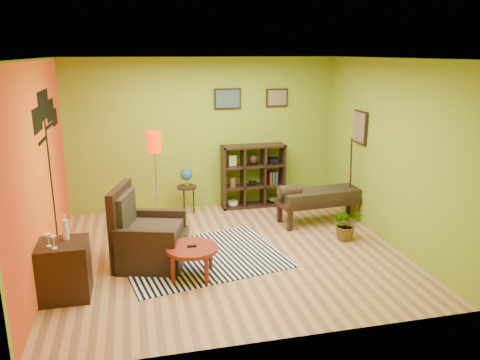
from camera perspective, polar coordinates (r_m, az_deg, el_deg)
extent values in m
plane|color=tan|center=(7.04, -1.34, -8.83)|extent=(5.00, 5.00, 0.00)
cube|color=#87A526|center=(8.76, -4.44, 5.57)|extent=(5.00, 0.04, 2.80)
cube|color=#87A526|center=(4.50, 4.48, -3.96)|extent=(5.00, 0.04, 2.80)
cube|color=#87A526|center=(6.57, -23.28, 1.04)|extent=(0.04, 4.50, 2.80)
cube|color=#87A526|center=(7.50, 17.67, 3.22)|extent=(0.04, 4.50, 2.80)
cube|color=white|center=(6.42, -1.50, 14.61)|extent=(5.00, 4.50, 0.04)
cube|color=#EB5D12|center=(6.57, -23.11, 1.05)|extent=(0.01, 4.45, 2.75)
cube|color=black|center=(7.17, -21.96, -0.59)|extent=(0.01, 0.14, 2.10)
cube|color=black|center=(6.50, -23.46, 6.72)|extent=(0.01, 0.65, 0.32)
cube|color=black|center=(7.02, -22.83, 8.42)|extent=(0.01, 0.85, 0.40)
cube|color=black|center=(7.52, -22.13, 7.88)|extent=(0.01, 0.70, 0.32)
cube|color=black|center=(7.89, -21.66, 7.12)|extent=(0.01, 0.50, 0.26)
cube|color=black|center=(8.73, -1.53, 9.87)|extent=(0.50, 0.03, 0.38)
cube|color=#4A6A63|center=(8.70, -1.50, 9.86)|extent=(0.44, 0.01, 0.32)
cube|color=black|center=(8.97, 4.51, 9.98)|extent=(0.42, 0.03, 0.34)
cube|color=#927B59|center=(8.94, 4.56, 9.96)|extent=(0.36, 0.01, 0.28)
cube|color=black|center=(8.21, 14.45, 6.24)|extent=(0.03, 0.44, 0.56)
cube|color=#927B59|center=(8.20, 14.30, 6.23)|extent=(0.01, 0.38, 0.50)
cylinder|color=black|center=(8.33, 13.32, 0.32)|extent=(0.23, 0.34, 1.46)
cone|color=silver|center=(8.05, 14.12, 5.14)|extent=(0.08, 0.09, 0.16)
cube|color=white|center=(6.90, -4.55, -9.34)|extent=(2.53, 2.10, 0.01)
cylinder|color=maroon|center=(6.22, -5.88, -8.30)|extent=(0.69, 0.69, 0.05)
cylinder|color=maroon|center=(6.47, -3.61, -9.32)|extent=(0.06, 0.06, 0.37)
cylinder|color=maroon|center=(6.53, -7.43, -9.17)|extent=(0.06, 0.06, 0.37)
cylinder|color=maroon|center=(6.08, -4.11, -11.02)|extent=(0.06, 0.06, 0.37)
cylinder|color=maroon|center=(6.15, -8.18, -10.83)|extent=(0.06, 0.06, 0.37)
cube|color=black|center=(6.20, -5.89, -8.01)|extent=(0.12, 0.05, 0.02)
cube|color=black|center=(6.76, -10.57, -8.30)|extent=(1.10, 1.09, 0.41)
cube|color=black|center=(6.74, -14.25, -5.34)|extent=(0.34, 0.86, 1.11)
cube|color=black|center=(6.34, -11.50, -8.78)|extent=(0.81, 0.33, 0.65)
cube|color=black|center=(7.08, -9.84, -6.06)|extent=(0.81, 0.33, 0.65)
cube|color=#FBCE7F|center=(6.65, -10.43, -6.15)|extent=(0.87, 0.86, 0.14)
cube|color=#FBCE7F|center=(6.65, -13.70, -3.73)|extent=(0.27, 0.65, 0.51)
cube|color=black|center=(6.10, -20.68, -10.23)|extent=(0.60, 0.54, 0.70)
cylinder|color=white|center=(6.00, -20.52, -5.69)|extent=(0.07, 0.07, 0.25)
cylinder|color=white|center=(5.95, -20.65, -4.29)|extent=(0.02, 0.02, 0.07)
cylinder|color=white|center=(5.91, -22.26, -7.46)|extent=(0.06, 0.06, 0.01)
cylinder|color=white|center=(5.89, -22.30, -7.01)|extent=(0.01, 0.01, 0.09)
cone|color=white|center=(5.86, -22.37, -6.38)|extent=(0.07, 0.07, 0.06)
cylinder|color=white|center=(5.82, -21.69, -7.74)|extent=(0.06, 0.06, 0.01)
cylinder|color=white|center=(5.80, -21.73, -7.28)|extent=(0.01, 0.01, 0.09)
cone|color=white|center=(5.78, -21.80, -6.64)|extent=(0.07, 0.07, 0.06)
cylinder|color=silver|center=(8.05, -9.94, -5.76)|extent=(0.25, 0.25, 0.03)
cylinder|color=silver|center=(7.82, -10.19, -0.60)|extent=(0.02, 0.02, 1.53)
cylinder|color=red|center=(7.65, -10.45, 4.58)|extent=(0.24, 0.24, 0.34)
cylinder|color=black|center=(8.54, -6.50, -0.86)|extent=(0.35, 0.35, 0.04)
cylinder|color=black|center=(8.62, -5.68, -2.54)|extent=(0.03, 0.03, 0.49)
cylinder|color=black|center=(8.71, -6.82, -2.37)|extent=(0.03, 0.03, 0.49)
cylinder|color=black|center=(8.52, -6.84, -2.77)|extent=(0.03, 0.03, 0.49)
cylinder|color=gold|center=(8.53, -6.50, -0.64)|extent=(0.09, 0.09, 0.02)
cylinder|color=gold|center=(8.52, -6.52, -0.29)|extent=(0.01, 0.01, 0.09)
sphere|color=#0F31A0|center=(8.48, -6.55, 0.69)|extent=(0.22, 0.22, 0.22)
cube|color=black|center=(8.78, -2.05, 0.27)|extent=(0.04, 0.35, 1.20)
cube|color=black|center=(9.06, 5.17, 0.70)|extent=(0.04, 0.35, 1.20)
cube|color=black|center=(9.07, 1.59, -3.05)|extent=(1.20, 0.35, 0.04)
cube|color=black|center=(8.77, 1.65, 4.15)|extent=(1.20, 0.35, 0.04)
cube|color=black|center=(8.86, 0.37, 0.42)|extent=(0.03, 0.33, 1.12)
cube|color=black|center=(8.96, 2.86, 0.57)|extent=(0.03, 0.33, 1.12)
cube|color=black|center=(8.96, 1.61, -0.75)|extent=(1.12, 0.33, 0.03)
cube|color=black|center=(8.85, 1.63, 1.74)|extent=(1.12, 0.33, 0.03)
cylinder|color=beige|center=(8.96, -0.88, -2.81)|extent=(0.20, 0.20, 0.07)
sphere|color=black|center=(8.82, 1.63, 2.56)|extent=(0.20, 0.20, 0.20)
cube|color=black|center=(8.95, 4.11, 2.31)|extent=(0.18, 0.15, 0.10)
cylinder|color=black|center=(8.93, 1.36, -0.33)|extent=(0.06, 0.12, 0.06)
cylinder|color=black|center=(8.95, 1.86, -0.30)|extent=(0.06, 0.12, 0.06)
ellipsoid|color=#384C26|center=(9.15, 4.02, -2.39)|extent=(0.18, 0.18, 0.09)
cylinder|color=brown|center=(8.84, -0.89, -0.29)|extent=(0.12, 0.12, 0.18)
cube|color=beige|center=(8.74, -0.91, 2.37)|extent=(0.14, 0.03, 0.20)
cube|color=maroon|center=(9.01, 3.65, 0.24)|extent=(0.04, 0.18, 0.26)
cube|color=#1E4C1E|center=(9.02, 3.98, 0.27)|extent=(0.04, 0.18, 0.26)
cube|color=navy|center=(9.04, 4.31, 0.29)|extent=(0.04, 0.18, 0.26)
cube|color=black|center=(8.25, 9.90, -2.49)|extent=(1.59, 0.68, 0.09)
cube|color=#FBCE7F|center=(8.21, 9.94, -1.68)|extent=(1.48, 0.61, 0.16)
cylinder|color=#FBCE7F|center=(7.92, 6.06, -1.33)|extent=(0.40, 0.23, 0.20)
cube|color=black|center=(8.82, 13.13, -2.95)|extent=(0.08, 0.08, 0.34)
cube|color=black|center=(8.22, 4.85, -3.96)|extent=(0.08, 0.08, 0.34)
cube|color=black|center=(8.47, 14.66, -3.84)|extent=(0.08, 0.08, 0.34)
cube|color=black|center=(7.84, 6.11, -4.97)|extent=(0.08, 0.08, 0.34)
imported|color=#26661E|center=(7.62, 12.85, -5.60)|extent=(0.58, 0.62, 0.42)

